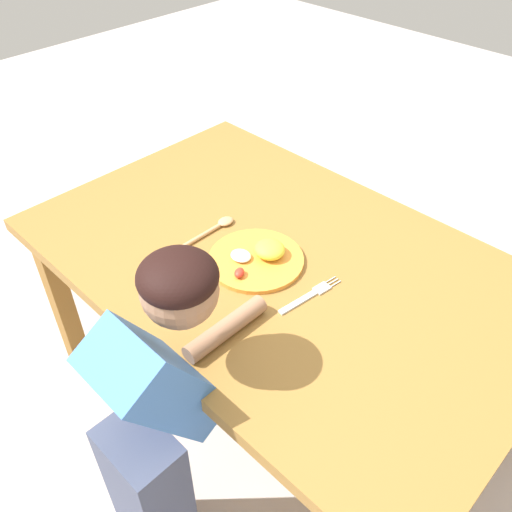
{
  "coord_description": "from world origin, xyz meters",
  "views": [
    {
      "loc": [
        0.76,
        -0.87,
        1.68
      ],
      "look_at": [
        -0.03,
        -0.06,
        0.71
      ],
      "focal_mm": 37.35,
      "sensor_mm": 36.0,
      "label": 1
    }
  ],
  "objects": [
    {
      "name": "ground_plane",
      "position": [
        0.0,
        0.0,
        0.0
      ],
      "size": [
        8.0,
        8.0,
        0.0
      ],
      "primitive_type": "plane",
      "color": "beige"
    },
    {
      "name": "spoon",
      "position": [
        -0.23,
        -0.06,
        0.7
      ],
      "size": [
        0.04,
        0.23,
        0.02
      ],
      "rotation": [
        0.0,
        0.0,
        1.57
      ],
      "color": "tan",
      "rests_on": "dining_table"
    },
    {
      "name": "plate",
      "position": [
        -0.03,
        -0.06,
        0.71
      ],
      "size": [
        0.27,
        0.27,
        0.05
      ],
      "color": "orange",
      "rests_on": "dining_table"
    },
    {
      "name": "person",
      "position": [
        0.11,
        -0.53,
        0.55
      ],
      "size": [
        0.2,
        0.48,
        1.01
      ],
      "color": "#404861",
      "rests_on": "ground_plane"
    },
    {
      "name": "fork",
      "position": [
        0.17,
        -0.06,
        0.69
      ],
      "size": [
        0.05,
        0.21,
        0.01
      ],
      "rotation": [
        0.0,
        0.0,
        1.44
      ],
      "color": "silver",
      "rests_on": "dining_table"
    },
    {
      "name": "dining_table",
      "position": [
        0.0,
        0.0,
        0.62
      ],
      "size": [
        1.47,
        0.95,
        0.69
      ],
      "color": "olive",
      "rests_on": "ground_plane"
    }
  ]
}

